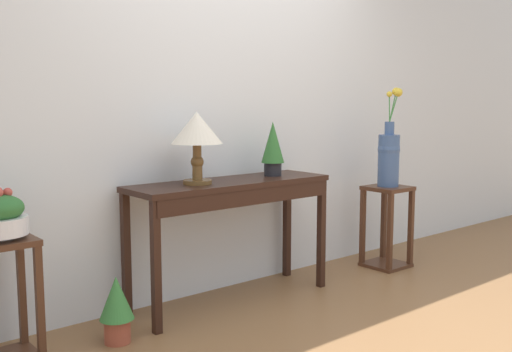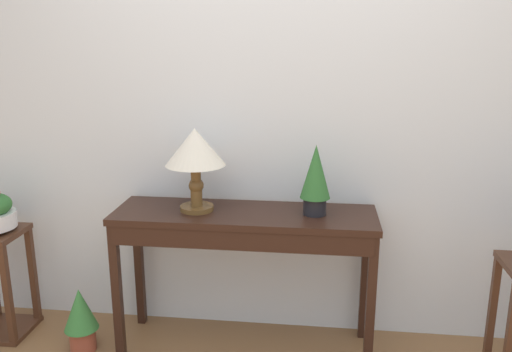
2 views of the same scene
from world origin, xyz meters
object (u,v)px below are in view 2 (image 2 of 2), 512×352
potted_plant_on_console (316,177)px  potted_plant_floor (81,317)px  table_lamp (195,152)px  console_table (244,233)px

potted_plant_on_console → potted_plant_floor: potted_plant_on_console is taller
table_lamp → potted_plant_on_console: 0.63m
potted_plant_on_console → console_table: bearing=-175.0°
potted_plant_floor → table_lamp: bearing=13.2°
console_table → table_lamp: bearing=174.5°
console_table → table_lamp: (-0.25, 0.02, 0.42)m
console_table → potted_plant_floor: (-0.88, -0.12, -0.48)m
table_lamp → potted_plant_on_console: (0.62, 0.01, -0.12)m
potted_plant_on_console → potted_plant_floor: size_ratio=0.99×
console_table → table_lamp: 0.50m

